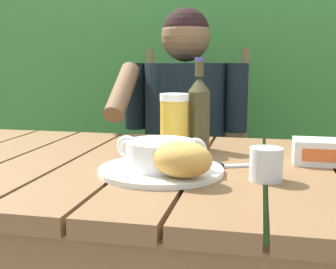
{
  "coord_description": "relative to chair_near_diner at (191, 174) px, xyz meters",
  "views": [
    {
      "loc": [
        0.22,
        -1.02,
        0.98
      ],
      "look_at": [
        0.0,
        0.01,
        0.81
      ],
      "focal_mm": 47.01,
      "sensor_mm": 36.0,
      "label": 1
    }
  ],
  "objects": [
    {
      "name": "person_eating",
      "position": [
        -0.0,
        -0.2,
        0.21
      ],
      "size": [
        0.48,
        0.47,
        1.18
      ],
      "color": "black",
      "rests_on": "ground_plane"
    },
    {
      "name": "hedge_backdrop",
      "position": [
        0.36,
        0.65,
        0.47
      ],
      "size": [
        3.66,
        0.87,
        2.37
      ],
      "color": "#377434",
      "rests_on": "ground_plane"
    },
    {
      "name": "chair_near_diner",
      "position": [
        0.0,
        0.0,
        0.0
      ],
      "size": [
        0.47,
        0.44,
        1.04
      ],
      "color": "brown",
      "rests_on": "ground_plane"
    },
    {
      "name": "soup_bowl",
      "position": [
        0.08,
        -0.93,
        0.29
      ],
      "size": [
        0.2,
        0.15,
        0.07
      ],
      "color": "white",
      "rests_on": "serving_plate"
    },
    {
      "name": "water_glass_small",
      "position": [
        0.3,
        -0.95,
        0.28
      ],
      "size": [
        0.07,
        0.07,
        0.07
      ],
      "color": "silver",
      "rests_on": "dining_table"
    },
    {
      "name": "table_knife",
      "position": [
        0.21,
        -0.86,
        0.25
      ],
      "size": [
        0.16,
        0.08,
        0.01
      ],
      "color": "silver",
      "rests_on": "dining_table"
    },
    {
      "name": "beer_bottle",
      "position": [
        0.12,
        -0.65,
        0.35
      ],
      "size": [
        0.06,
        0.06,
        0.26
      ],
      "color": "#423A20",
      "rests_on": "dining_table"
    },
    {
      "name": "butter_tub",
      "position": [
        0.43,
        -0.77,
        0.27
      ],
      "size": [
        0.12,
        0.09,
        0.06
      ],
      "color": "white",
      "rests_on": "dining_table"
    },
    {
      "name": "dining_table",
      "position": [
        0.07,
        -0.84,
        0.15
      ],
      "size": [
        1.41,
        0.8,
        0.74
      ],
      "color": "brown",
      "rests_on": "ground_plane"
    },
    {
      "name": "bread_roll",
      "position": [
        0.14,
        -1.0,
        0.29
      ],
      "size": [
        0.14,
        0.12,
        0.08
      ],
      "color": "gold",
      "rests_on": "serving_plate"
    },
    {
      "name": "beer_glass",
      "position": [
        0.06,
        -0.7,
        0.32
      ],
      "size": [
        0.08,
        0.08,
        0.16
      ],
      "color": "gold",
      "rests_on": "dining_table"
    },
    {
      "name": "serving_plate",
      "position": [
        0.08,
        -0.93,
        0.25
      ],
      "size": [
        0.28,
        0.28,
        0.01
      ],
      "color": "white",
      "rests_on": "dining_table"
    }
  ]
}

